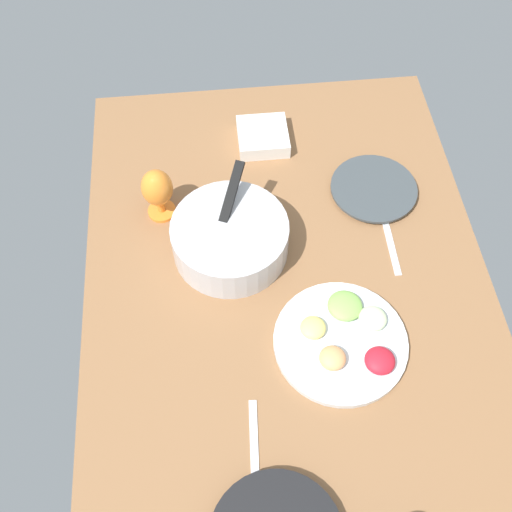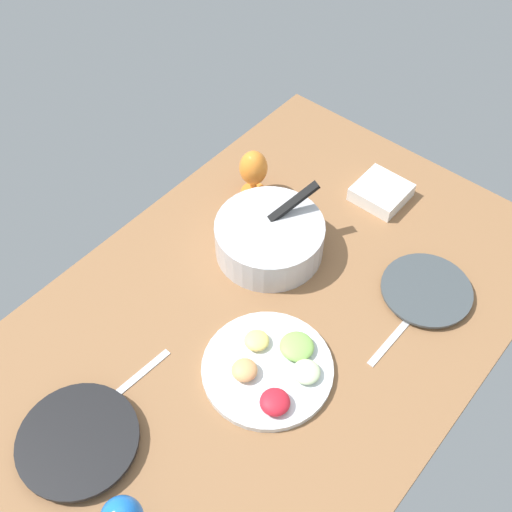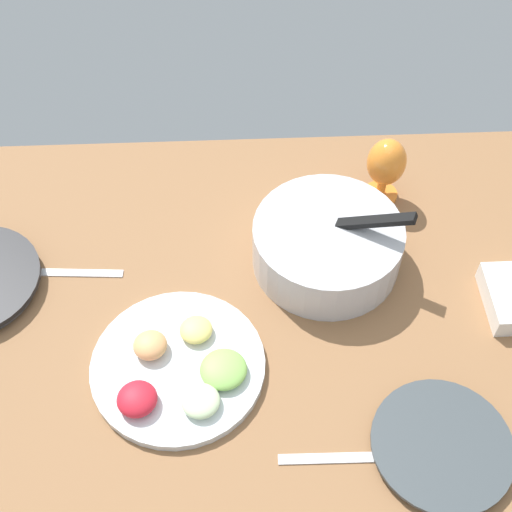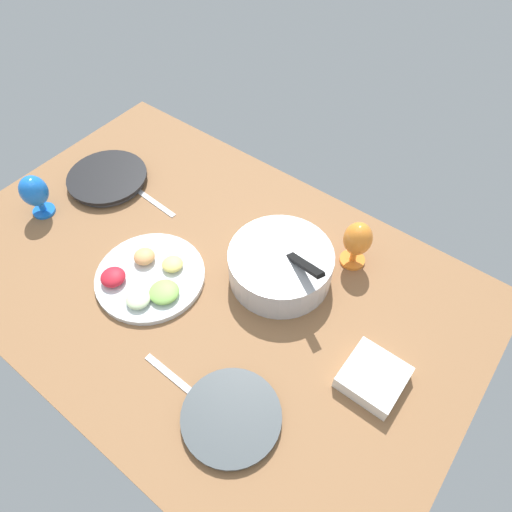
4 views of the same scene
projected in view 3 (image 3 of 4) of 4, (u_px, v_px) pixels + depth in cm
name	position (u px, v px, depth cm)	size (l,w,h in cm)	color
ground_plane	(238.00, 325.00, 134.87)	(160.00, 104.00, 4.00)	#8C603D
dinner_plate_right	(440.00, 446.00, 116.19)	(24.33, 24.33, 2.08)	silver
mixing_bowl	(325.00, 244.00, 138.00)	(30.94, 30.24, 17.99)	silver
fruit_platter	(177.00, 367.00, 125.02)	(32.26, 32.26, 5.28)	silver
hurricane_glass_orange	(384.00, 165.00, 146.31)	(8.40, 8.40, 16.06)	orange
fork_by_left_plate	(78.00, 273.00, 140.10)	(18.00, 1.80, 0.60)	silver
fork_by_right_plate	(329.00, 458.00, 115.68)	(18.00, 1.80, 0.60)	silver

